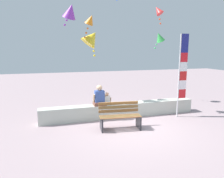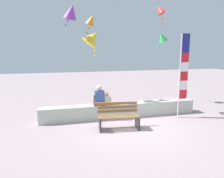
{
  "view_description": "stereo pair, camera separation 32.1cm",
  "coord_description": "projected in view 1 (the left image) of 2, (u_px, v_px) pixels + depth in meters",
  "views": [
    {
      "loc": [
        -2.83,
        -6.65,
        2.65
      ],
      "look_at": [
        -0.36,
        1.34,
        1.16
      ],
      "focal_mm": 35.05,
      "sensor_mm": 36.0,
      "label": 1
    },
    {
      "loc": [
        -2.52,
        -6.74,
        2.65
      ],
      "look_at": [
        -0.36,
        1.34,
        1.16
      ],
      "focal_mm": 35.05,
      "sensor_mm": 36.0,
      "label": 2
    }
  ],
  "objects": [
    {
      "name": "kite_red",
      "position": [
        158.0,
        11.0,
        9.68
      ],
      "size": [
        0.56,
        0.59,
        0.83
      ],
      "color": "red"
    },
    {
      "name": "kite_yellow",
      "position": [
        92.0,
        38.0,
        9.12
      ],
      "size": [
        0.94,
        0.81,
        1.2
      ],
      "color": "yellow"
    },
    {
      "name": "park_bench",
      "position": [
        120.0,
        117.0,
        7.44
      ],
      "size": [
        1.46,
        0.77,
        0.88
      ],
      "color": "#955E39",
      "rests_on": "ground"
    },
    {
      "name": "kite_green",
      "position": [
        159.0,
        37.0,
        10.87
      ],
      "size": [
        0.66,
        0.6,
        0.87
      ],
      "color": "green"
    },
    {
      "name": "seawall_ledge",
      "position": [
        121.0,
        110.0,
        8.75
      ],
      "size": [
        6.3,
        0.47,
        0.56
      ],
      "primitive_type": "cube",
      "color": "beige",
      "rests_on": "ground"
    },
    {
      "name": "kite_orange",
      "position": [
        90.0,
        20.0,
        8.8
      ],
      "size": [
        0.63,
        0.62,
        1.01
      ],
      "color": "orange"
    },
    {
      "name": "ground_plane",
      "position": [
        133.0,
        128.0,
        7.55
      ],
      "size": [
        40.0,
        40.0,
        0.0
      ],
      "primitive_type": "plane",
      "color": "gray"
    },
    {
      "name": "kite_purple",
      "position": [
        70.0,
        11.0,
        8.5
      ],
      "size": [
        0.82,
        0.87,
        0.93
      ],
      "color": "purple"
    },
    {
      "name": "flag_banner",
      "position": [
        182.0,
        70.0,
        8.53
      ],
      "size": [
        0.37,
        0.05,
        3.27
      ],
      "color": "#B7B7BC",
      "rests_on": "ground"
    },
    {
      "name": "person_child",
      "position": [
        107.0,
        100.0,
        8.47
      ],
      "size": [
        0.32,
        0.24,
        0.49
      ],
      "color": "#293049",
      "rests_on": "seawall_ledge"
    },
    {
      "name": "person_adult",
      "position": [
        99.0,
        97.0,
        8.36
      ],
      "size": [
        0.52,
        0.38,
        0.79
      ],
      "color": "brown",
      "rests_on": "seawall_ledge"
    }
  ]
}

